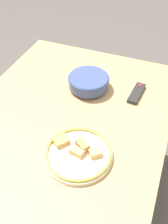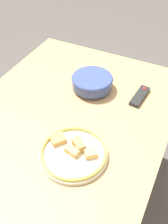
# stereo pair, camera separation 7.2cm
# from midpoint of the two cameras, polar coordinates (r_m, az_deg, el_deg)

# --- Properties ---
(ground_plane) EXTENTS (8.00, 8.00, 0.00)m
(ground_plane) POSITION_cam_midpoint_polar(r_m,az_deg,el_deg) (1.81, -1.26, -16.66)
(ground_plane) COLOR #4C4742
(dining_table) EXTENTS (1.16, 0.93, 0.71)m
(dining_table) POSITION_cam_midpoint_polar(r_m,az_deg,el_deg) (1.30, -1.68, -2.89)
(dining_table) COLOR tan
(dining_table) RESTS_ON ground_plane
(noodle_bowl) EXTENTS (0.21, 0.21, 0.08)m
(noodle_bowl) POSITION_cam_midpoint_polar(r_m,az_deg,el_deg) (1.35, 3.33, 6.53)
(noodle_bowl) COLOR #384775
(noodle_bowl) RESTS_ON dining_table
(food_plate) EXTENTS (0.28, 0.28, 0.05)m
(food_plate) POSITION_cam_midpoint_polar(r_m,az_deg,el_deg) (1.06, -0.33, -8.88)
(food_plate) COLOR beige
(food_plate) RESTS_ON dining_table
(tv_remote) EXTENTS (0.16, 0.06, 0.02)m
(tv_remote) POSITION_cam_midpoint_polar(r_m,az_deg,el_deg) (1.35, 13.57, 3.33)
(tv_remote) COLOR black
(tv_remote) RESTS_ON dining_table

